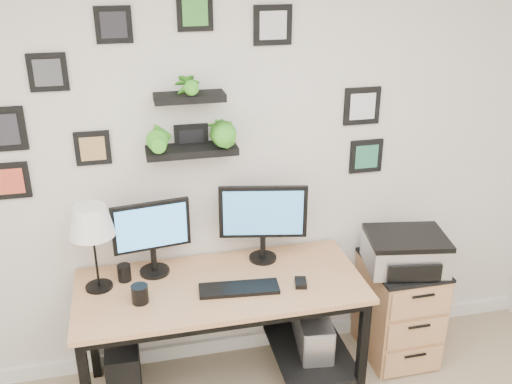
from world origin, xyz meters
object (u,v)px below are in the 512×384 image
object	(u,v)px
monitor_left	(152,233)
mug	(140,294)
table_lamp	(91,223)
printer	(406,251)
desk	(226,298)
monitor_right	(263,217)
pc_tower_black	(124,369)
pc_tower_grey	(312,342)
file_cabinet	(398,309)

from	to	relation	value
monitor_left	mug	distance (m)	0.36
table_lamp	printer	xyz separation A→B (m)	(1.81, -0.05, -0.37)
desk	monitor_right	xyz separation A→B (m)	(0.26, 0.17, 0.41)
monitor_left	monitor_right	size ratio (longest dim) A/B	0.88
pc_tower_black	monitor_right	bearing A→B (deg)	9.23
pc_tower_grey	mug	bearing A→B (deg)	-172.96
table_lamp	monitor_right	bearing A→B (deg)	5.51
desk	monitor_left	world-z (taller)	monitor_left
mug	printer	size ratio (longest dim) A/B	0.19
pc_tower_black	desk	bearing A→B (deg)	-2.93
table_lamp	pc_tower_grey	xyz separation A→B (m)	(1.23, -0.07, -0.94)
table_lamp	desk	bearing A→B (deg)	-6.53
desk	pc_tower_grey	bearing A→B (deg)	1.02
desk	pc_tower_black	size ratio (longest dim) A/B	3.86
monitor_left	pc_tower_grey	distance (m)	1.23
monitor_right	mug	distance (m)	0.82
monitor_left	printer	world-z (taller)	monitor_left
mug	printer	distance (m)	1.60
desk	file_cabinet	world-z (taller)	desk
pc_tower_grey	monitor_left	bearing A→B (deg)	170.60
monitor_right	mug	size ratio (longest dim) A/B	5.06
printer	pc_tower_black	bearing A→B (deg)	179.71
desk	monitor_left	distance (m)	0.57
monitor_left	printer	size ratio (longest dim) A/B	0.85
file_cabinet	printer	bearing A→B (deg)	-116.74
monitor_right	pc_tower_grey	bearing A→B (deg)	-30.09
pc_tower_black	printer	bearing A→B (deg)	-0.04
pc_tower_black	pc_tower_grey	distance (m)	1.15
monitor_right	printer	distance (m)	0.91
mug	pc_tower_grey	size ratio (longest dim) A/B	0.22
mug	pc_tower_grey	world-z (taller)	mug
table_lamp	mug	world-z (taller)	table_lamp
printer	desk	bearing A→B (deg)	-178.72
mug	pc_tower_grey	xyz separation A→B (m)	(1.02, 0.13, -0.59)
desk	file_cabinet	size ratio (longest dim) A/B	2.39
table_lamp	pc_tower_grey	distance (m)	1.55
table_lamp	pc_tower_grey	bearing A→B (deg)	-3.25
monitor_right	desk	bearing A→B (deg)	-146.43
table_lamp	mug	xyz separation A→B (m)	(0.22, -0.20, -0.35)
table_lamp	mug	size ratio (longest dim) A/B	4.92
monitor_right	printer	world-z (taller)	monitor_right
pc_tower_black	monitor_left	bearing A→B (deg)	29.75
pc_tower_grey	table_lamp	bearing A→B (deg)	176.75
file_cabinet	mug	bearing A→B (deg)	-173.84
desk	mug	xyz separation A→B (m)	(-0.48, -0.12, 0.17)
pc_tower_grey	printer	distance (m)	0.81
mug	pc_tower_grey	distance (m)	1.18
pc_tower_black	pc_tower_grey	bearing A→B (deg)	-0.97
monitor_left	mug	size ratio (longest dim) A/B	4.43
desk	mug	bearing A→B (deg)	-166.40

